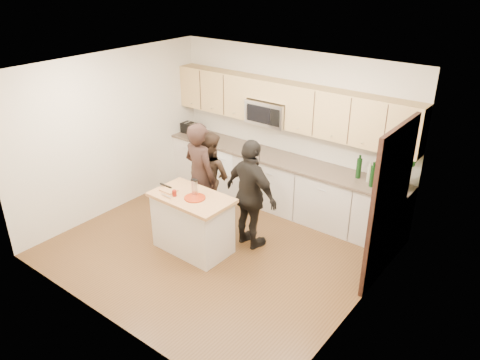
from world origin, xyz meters
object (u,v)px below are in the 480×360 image
Objects in this scene: woman_center at (209,178)px; island at (193,223)px; woman_left at (200,177)px; woman_right at (251,195)px; toaster at (190,128)px.

island is at bearing 114.54° from woman_center.
woman_left is 1.04× the size of woman_right.
island is at bearing 129.74° from woman_left.
woman_left is at bearing -42.43° from toaster.
island is 0.77× the size of woman_center.
woman_right is (2.40, -1.27, -0.18)m from toaster.
woman_center is at bearing -80.80° from woman_left.
woman_left is (-0.36, 0.59, 0.43)m from island.
woman_center is (1.43, -1.10, -0.25)m from toaster.
woman_right is at bearing -169.40° from woman_left.
woman_center reaches higher than island.
woman_right reaches higher than island.
woman_left is 1.13× the size of woman_center.
woman_center is (-0.00, 0.21, -0.10)m from woman_left.
island is at bearing 56.25° from woman_right.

